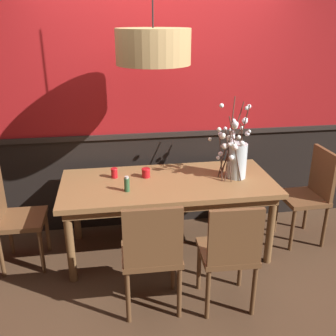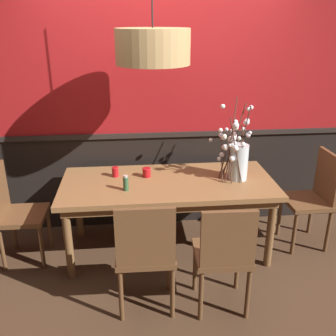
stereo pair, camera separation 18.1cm
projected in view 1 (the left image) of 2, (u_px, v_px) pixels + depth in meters
ground_plane at (168, 249)px, 3.78m from camera, size 24.00×24.00×0.00m
back_wall at (159, 96)px, 3.82m from camera, size 5.37×0.14×2.82m
dining_table at (168, 189)px, 3.54m from camera, size 1.95×0.87×0.73m
chair_head_east_end at (310, 191)px, 3.77m from camera, size 0.41×0.43×0.96m
chair_far_side_left at (133, 169)px, 4.34m from camera, size 0.43×0.46×0.96m
chair_far_side_right at (179, 166)px, 4.39m from camera, size 0.47×0.40×0.97m
chair_near_side_left at (152, 252)px, 2.80m from camera, size 0.45×0.39×0.94m
chair_near_side_right at (230, 251)px, 2.84m from camera, size 0.43×0.42×0.92m
chair_head_west_end at (12, 213)px, 3.37m from camera, size 0.40×0.42×0.93m
vase_with_blossoms at (236, 156)px, 3.53m from camera, size 0.41×0.32×0.74m
candle_holder_nearer_center at (114, 173)px, 3.57m from camera, size 0.07×0.07×0.09m
candle_holder_nearer_edge at (146, 173)px, 3.58m from camera, size 0.08×0.08×0.09m
condiment_bottle at (127, 184)px, 3.29m from camera, size 0.05×0.05×0.14m
pendant_lamp at (153, 47)px, 3.00m from camera, size 0.60×0.60×1.04m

